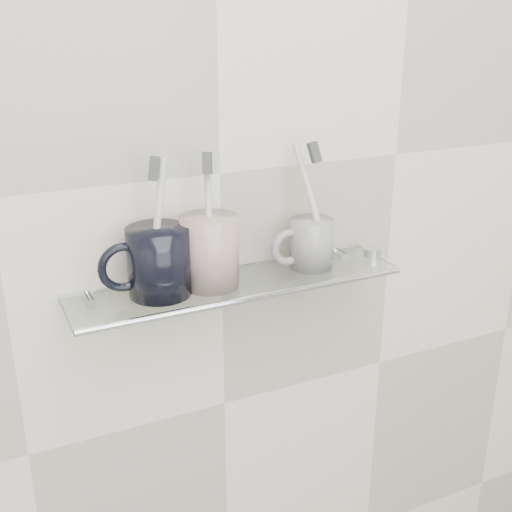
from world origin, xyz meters
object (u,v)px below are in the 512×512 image
mug_left (159,262)px  shelf_glass (238,284)px  mug_center (210,251)px  mug_right (311,244)px

mug_left → shelf_glass: bearing=-13.6°
mug_left → mug_center: bearing=-11.2°
mug_center → mug_right: (0.17, 0.00, -0.01)m
shelf_glass → mug_right: mug_right is taller
mug_left → mug_right: (0.24, 0.00, -0.01)m
mug_left → mug_center: mug_center is taller
mug_center → mug_right: size_ratio=1.36×
shelf_glass → mug_center: 0.07m
mug_left → mug_center: (0.08, 0.00, 0.00)m
mug_center → mug_right: mug_center is taller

